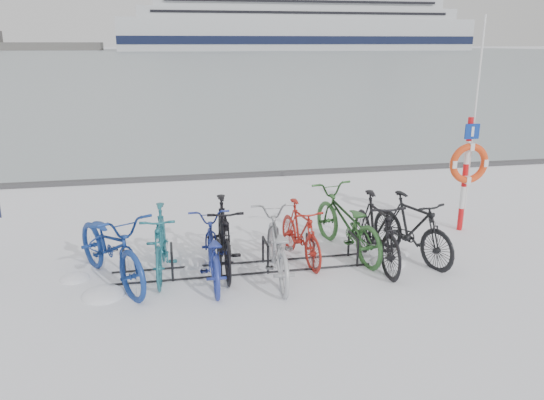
# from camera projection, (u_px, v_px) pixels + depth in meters

# --- Properties ---
(ground) EXTENTS (900.00, 900.00, 0.00)m
(ground) POSITION_uv_depth(u_px,v_px,m) (243.00, 269.00, 8.29)
(ground) COLOR white
(ground) RESTS_ON ground
(ice_sheet) EXTENTS (400.00, 298.00, 0.02)m
(ice_sheet) POSITION_uv_depth(u_px,v_px,m) (169.00, 55.00, 154.13)
(ice_sheet) COLOR #939FA6
(ice_sheet) RESTS_ON ground
(quay_edge) EXTENTS (400.00, 0.25, 0.10)m
(quay_edge) POSITION_uv_depth(u_px,v_px,m) (212.00, 177.00, 13.82)
(quay_edge) COLOR #3F3F42
(quay_edge) RESTS_ON ground
(bike_rack) EXTENTS (4.00, 0.48, 0.46)m
(bike_rack) POSITION_uv_depth(u_px,v_px,m) (243.00, 259.00, 8.24)
(bike_rack) COLOR black
(bike_rack) RESTS_ON ground
(lifebuoy_station) EXTENTS (0.74, 0.22, 3.87)m
(lifebuoy_station) POSITION_uv_depth(u_px,v_px,m) (468.00, 163.00, 9.62)
(lifebuoy_station) COLOR red
(lifebuoy_station) RESTS_ON ground
(cruise_ferry) EXTENTS (152.11, 28.66, 49.98)m
(cruise_ferry) POSITION_uv_depth(u_px,v_px,m) (296.00, 18.00, 230.04)
(cruise_ferry) COLOR silver
(cruise_ferry) RESTS_ON ground
(bike_0) EXTENTS (1.73, 2.34, 1.17)m
(bike_0) POSITION_uv_depth(u_px,v_px,m) (111.00, 244.00, 7.73)
(bike_0) COLOR navy
(bike_0) RESTS_ON ground
(bike_1) EXTENTS (0.60, 1.80, 1.07)m
(bike_1) POSITION_uv_depth(u_px,v_px,m) (160.00, 240.00, 8.02)
(bike_1) COLOR #1E6370
(bike_1) RESTS_ON ground
(bike_2) EXTENTS (0.65, 1.83, 0.96)m
(bike_2) POSITION_uv_depth(u_px,v_px,m) (212.00, 249.00, 7.84)
(bike_2) COLOR navy
(bike_2) RESTS_ON ground
(bike_3) EXTENTS (0.56, 1.89, 1.13)m
(bike_3) POSITION_uv_depth(u_px,v_px,m) (224.00, 234.00, 8.20)
(bike_3) COLOR black
(bike_3) RESTS_ON ground
(bike_4) EXTENTS (0.80, 1.99, 1.02)m
(bike_4) POSITION_uv_depth(u_px,v_px,m) (277.00, 244.00, 7.92)
(bike_4) COLOR #A5A7AC
(bike_4) RESTS_ON ground
(bike_5) EXTENTS (0.71, 1.68, 0.98)m
(bike_5) POSITION_uv_depth(u_px,v_px,m) (301.00, 230.00, 8.57)
(bike_5) COLOR #A82118
(bike_5) RESTS_ON ground
(bike_6) EXTENTS (1.14, 2.24, 1.12)m
(bike_6) POSITION_uv_depth(u_px,v_px,m) (346.00, 220.00, 8.84)
(bike_6) COLOR #2F612C
(bike_6) RESTS_ON ground
(bike_7) EXTENTS (0.55, 1.93, 1.16)m
(bike_7) POSITION_uv_depth(u_px,v_px,m) (377.00, 229.00, 8.37)
(bike_7) COLOR black
(bike_7) RESTS_ON ground
(bike_8) EXTENTS (1.08, 1.90, 1.10)m
(bike_8) POSITION_uv_depth(u_px,v_px,m) (412.00, 226.00, 8.60)
(bike_8) COLOR black
(bike_8) RESTS_ON ground
(snow_drifts) EXTENTS (5.58, 1.40, 0.21)m
(snow_drifts) POSITION_uv_depth(u_px,v_px,m) (227.00, 275.00, 8.10)
(snow_drifts) COLOR white
(snow_drifts) RESTS_ON ground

